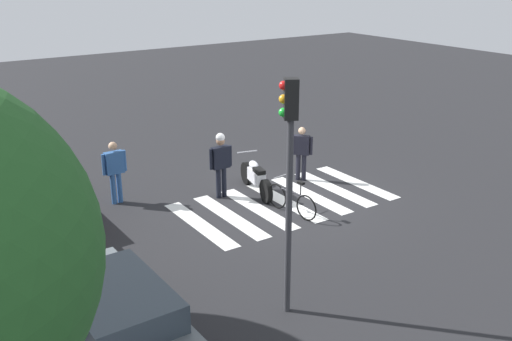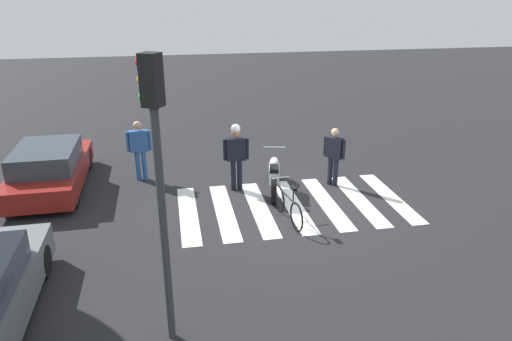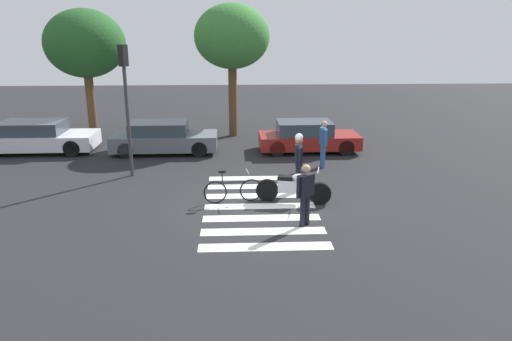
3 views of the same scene
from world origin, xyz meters
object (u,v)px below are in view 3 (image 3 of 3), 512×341
(officer_by_motorcycle, at_px, (305,191))
(traffic_light_pole, at_px, (126,90))
(car_maroon_wagon, at_px, (307,137))
(leaning_bicycle, at_px, (233,190))
(police_motorcycle, at_px, (293,188))
(officer_on_foot, at_px, (298,158))
(car_grey_coupe, at_px, (163,138))
(pedestrian_bystander, at_px, (323,141))
(car_white_van, at_px, (37,137))

(officer_by_motorcycle, relative_size, traffic_light_pole, 0.37)
(car_maroon_wagon, bearing_deg, traffic_light_pole, -154.79)
(car_maroon_wagon, bearing_deg, leaning_bicycle, -117.44)
(police_motorcycle, bearing_deg, officer_on_foot, 74.91)
(police_motorcycle, height_order, officer_on_foot, officer_on_foot)
(officer_on_foot, relative_size, car_maroon_wagon, 0.46)
(traffic_light_pole, bearing_deg, leaning_bicycle, -38.59)
(officer_on_foot, height_order, officer_by_motorcycle, officer_on_foot)
(officer_on_foot, relative_size, car_grey_coupe, 0.44)
(pedestrian_bystander, bearing_deg, officer_by_motorcycle, -104.92)
(police_motorcycle, distance_m, car_maroon_wagon, 6.20)
(car_white_van, relative_size, traffic_light_pole, 1.04)
(leaning_bicycle, height_order, officer_on_foot, officer_on_foot)
(car_maroon_wagon, bearing_deg, officer_on_foot, -101.66)
(pedestrian_bystander, relative_size, traffic_light_pole, 0.39)
(leaning_bicycle, distance_m, car_white_van, 10.31)
(officer_by_motorcycle, bearing_deg, police_motorcycle, 93.45)
(police_motorcycle, relative_size, car_grey_coupe, 0.51)
(car_white_van, relative_size, car_maroon_wagon, 1.12)
(pedestrian_bystander, height_order, car_white_van, pedestrian_bystander)
(car_white_van, xyz_separation_m, car_maroon_wagon, (11.25, -0.35, -0.02))
(police_motorcycle, bearing_deg, officer_by_motorcycle, -86.55)
(officer_on_foot, xyz_separation_m, officer_by_motorcycle, (-0.17, -2.73, -0.16))
(officer_on_foot, xyz_separation_m, car_maroon_wagon, (1.04, 5.06, -0.50))
(pedestrian_bystander, bearing_deg, car_grey_coupe, 158.51)
(pedestrian_bystander, xyz_separation_m, car_white_van, (-11.46, 2.79, -0.39))
(leaning_bicycle, distance_m, car_grey_coupe, 6.65)
(car_maroon_wagon, bearing_deg, car_grey_coupe, 179.98)
(officer_by_motorcycle, height_order, car_grey_coupe, officer_by_motorcycle)
(officer_by_motorcycle, relative_size, car_maroon_wagon, 0.40)
(police_motorcycle, relative_size, pedestrian_bystander, 1.26)
(car_maroon_wagon, height_order, traffic_light_pole, traffic_light_pole)
(leaning_bicycle, relative_size, pedestrian_bystander, 1.00)
(car_grey_coupe, bearing_deg, officer_by_motorcycle, -58.42)
(officer_on_foot, bearing_deg, car_grey_coupe, 134.40)
(officer_by_motorcycle, height_order, pedestrian_bystander, pedestrian_bystander)
(officer_on_foot, height_order, car_white_van, officer_on_foot)
(leaning_bicycle, bearing_deg, police_motorcycle, -2.53)
(leaning_bicycle, relative_size, car_grey_coupe, 0.41)
(officer_on_foot, bearing_deg, police_motorcycle, -105.09)
(pedestrian_bystander, xyz_separation_m, traffic_light_pole, (-6.88, -0.69, 1.98))
(car_white_van, height_order, car_grey_coupe, same)
(pedestrian_bystander, xyz_separation_m, car_grey_coupe, (-6.21, 2.45, -0.39))
(car_grey_coupe, bearing_deg, traffic_light_pole, -102.00)
(officer_by_motorcycle, distance_m, car_maroon_wagon, 7.89)
(car_maroon_wagon, bearing_deg, officer_by_motorcycle, -98.83)
(officer_on_foot, bearing_deg, car_maroon_wagon, 78.34)
(traffic_light_pole, bearing_deg, pedestrian_bystander, 5.76)
(leaning_bicycle, height_order, car_white_van, car_white_van)
(leaning_bicycle, distance_m, officer_by_motorcycle, 2.68)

